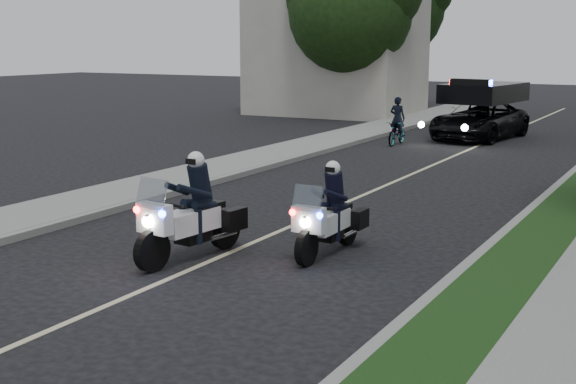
{
  "coord_description": "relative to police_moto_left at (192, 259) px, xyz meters",
  "views": [
    {
      "loc": [
        7.48,
        -11.09,
        3.78
      ],
      "look_at": [
        0.62,
        1.42,
        1.0
      ],
      "focal_mm": 48.65,
      "sensor_mm": 36.0,
      "label": 1
    }
  ],
  "objects": [
    {
      "name": "ground",
      "position": [
        0.36,
        0.3,
        0.0
      ],
      "size": [
        120.0,
        120.0,
        0.0
      ],
      "primitive_type": "plane",
      "color": "black",
      "rests_on": "ground"
    },
    {
      "name": "bicycle",
      "position": [
        -2.33,
        16.1,
        0.0
      ],
      "size": [
        0.64,
        1.68,
        0.87
      ],
      "primitive_type": "imported",
      "rotation": [
        0.0,
        0.0,
        0.04
      ],
      "color": "black",
      "rests_on": "ground"
    },
    {
      "name": "lane_marking",
      "position": [
        0.36,
        10.3,
        0.0
      ],
      "size": [
        0.12,
        50.0,
        0.01
      ],
      "primitive_type": "cube",
      "color": "#BFB78C",
      "rests_on": "ground"
    },
    {
      "name": "tree_left_near",
      "position": [
        -7.9,
        24.1,
        0.0
      ],
      "size": [
        7.57,
        7.57,
        9.98
      ],
      "primitive_type": null,
      "rotation": [
        0.0,
        0.0,
        0.32
      ],
      "color": "#1B3913",
      "rests_on": "ground"
    },
    {
      "name": "sidewalk_left",
      "position": [
        -4.84,
        10.3,
        0.08
      ],
      "size": [
        2.0,
        60.0,
        0.16
      ],
      "primitive_type": "cube",
      "color": "gray",
      "rests_on": "ground"
    },
    {
      "name": "building_far",
      "position": [
        -9.64,
        26.3,
        3.5
      ],
      "size": [
        8.0,
        6.0,
        7.0
      ],
      "primitive_type": "cube",
      "color": "#A8A396",
      "rests_on": "ground"
    },
    {
      "name": "curb_right",
      "position": [
        4.46,
        10.3,
        0.07
      ],
      "size": [
        0.2,
        60.0,
        0.15
      ],
      "primitive_type": "cube",
      "color": "gray",
      "rests_on": "ground"
    },
    {
      "name": "tree_left_far",
      "position": [
        -9.08,
        31.56,
        0.0
      ],
      "size": [
        8.39,
        8.39,
        11.23
      ],
      "primitive_type": null,
      "rotation": [
        0.0,
        0.0,
        0.29
      ],
      "color": "#173310",
      "rests_on": "ground"
    },
    {
      "name": "police_suv",
      "position": [
        -0.17,
        19.29,
        0.0
      ],
      "size": [
        3.09,
        5.47,
        2.52
      ],
      "primitive_type": "imported",
      "rotation": [
        0.0,
        0.0,
        -0.14
      ],
      "color": "black",
      "rests_on": "ground"
    },
    {
      "name": "curb_left",
      "position": [
        -3.74,
        10.3,
        0.07
      ],
      "size": [
        0.2,
        60.0,
        0.15
      ],
      "primitive_type": "cube",
      "color": "gray",
      "rests_on": "ground"
    },
    {
      "name": "cyclist",
      "position": [
        -2.33,
        16.1,
        0.0
      ],
      "size": [
        0.58,
        0.4,
        1.56
      ],
      "primitive_type": "imported",
      "rotation": [
        0.0,
        0.0,
        3.1
      ],
      "color": "black",
      "rests_on": "ground"
    },
    {
      "name": "police_moto_left",
      "position": [
        0.0,
        0.0,
        0.0
      ],
      "size": [
        1.06,
        2.32,
        1.9
      ],
      "primitive_type": null,
      "rotation": [
        0.0,
        0.0,
        -0.13
      ],
      "color": "silver",
      "rests_on": "ground"
    },
    {
      "name": "police_moto_right",
      "position": [
        1.98,
        1.43,
        0.0
      ],
      "size": [
        0.71,
        1.99,
        1.69
      ],
      "primitive_type": null,
      "rotation": [
        0.0,
        0.0,
        -0.01
      ],
      "color": "silver",
      "rests_on": "ground"
    }
  ]
}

